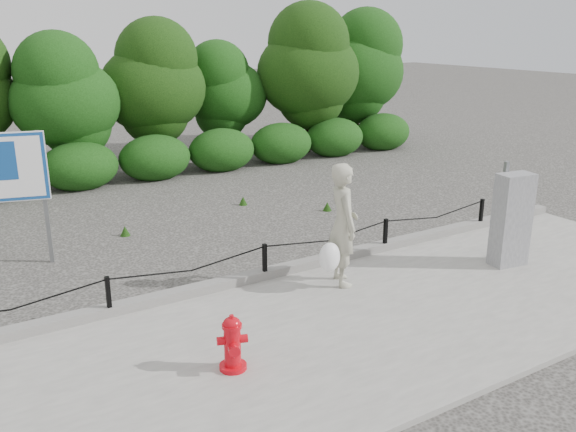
# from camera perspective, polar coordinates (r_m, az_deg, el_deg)

# --- Properties ---
(ground) EXTENTS (90.00, 90.00, 0.00)m
(ground) POSITION_cam_1_polar(r_m,az_deg,el_deg) (9.90, -2.17, -6.34)
(ground) COLOR #2D2B28
(ground) RESTS_ON ground
(sidewalk) EXTENTS (14.00, 4.00, 0.08)m
(sidewalk) POSITION_cam_1_polar(r_m,az_deg,el_deg) (8.38, 4.72, -10.76)
(sidewalk) COLOR gray
(sidewalk) RESTS_ON ground
(curb) EXTENTS (14.00, 0.22, 0.14)m
(curb) POSITION_cam_1_polar(r_m,az_deg,el_deg) (9.89, -2.32, -5.44)
(curb) COLOR slate
(curb) RESTS_ON sidewalk
(chain_barrier) EXTENTS (10.06, 0.06, 0.60)m
(chain_barrier) POSITION_cam_1_polar(r_m,az_deg,el_deg) (9.73, -2.20, -3.87)
(chain_barrier) COLOR black
(chain_barrier) RESTS_ON sidewalk
(treeline) EXTENTS (20.40, 3.58, 4.60)m
(treeline) POSITION_cam_1_polar(r_m,az_deg,el_deg) (17.77, -13.79, 12.02)
(treeline) COLOR black
(treeline) RESTS_ON ground
(fire_hydrant) EXTENTS (0.42, 0.42, 0.70)m
(fire_hydrant) POSITION_cam_1_polar(r_m,az_deg,el_deg) (7.33, -5.22, -11.81)
(fire_hydrant) COLOR red
(fire_hydrant) RESTS_ON sidewalk
(pedestrian) EXTENTS (0.86, 0.82, 1.94)m
(pedestrian) POSITION_cam_1_polar(r_m,az_deg,el_deg) (9.42, 5.08, -1.00)
(pedestrian) COLOR #A4A28C
(pedestrian) RESTS_ON sidewalk
(utility_cabinet) EXTENTS (0.65, 0.47, 1.75)m
(utility_cabinet) POSITION_cam_1_polar(r_m,az_deg,el_deg) (10.87, 20.17, -0.33)
(utility_cabinet) COLOR #9B9B9D
(utility_cabinet) RESTS_ON sidewalk
(advertising_sign) EXTENTS (1.42, 0.47, 2.33)m
(advertising_sign) POSITION_cam_1_polar(r_m,az_deg,el_deg) (11.13, -25.26, 3.58)
(advertising_sign) COLOR slate
(advertising_sign) RESTS_ON ground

